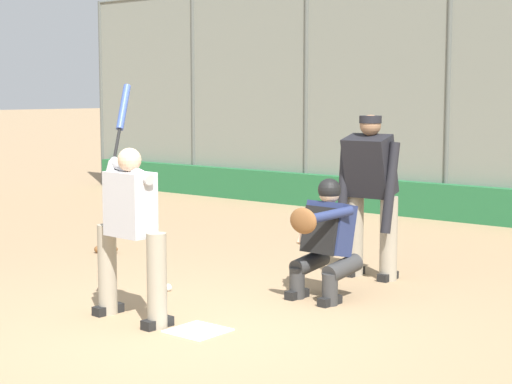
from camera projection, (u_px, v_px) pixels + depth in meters
name	position (u px, v px, depth m)	size (l,w,h in m)	color
ground_plane	(198.00, 331.00, 7.03)	(160.00, 160.00, 0.00)	#9E7F5B
home_plate_marker	(198.00, 331.00, 7.03)	(0.43, 0.43, 0.01)	white
bleachers_beyond	(489.00, 167.00, 15.77)	(13.11, 3.05, 1.80)	slate
batter_at_plate	(130.00, 227.00, 7.28)	(0.94, 0.63, 2.03)	gray
catcher_behind_plate	(324.00, 237.00, 8.07)	(0.61, 0.72, 1.15)	#333333
umpire_home	(370.00, 191.00, 8.93)	(0.70, 0.44, 1.73)	gray
spare_bat_by_padding	(327.00, 235.00, 11.61)	(0.31, 0.79, 0.07)	black
fielding_glove_on_dirt	(107.00, 249.00, 10.45)	(0.29, 0.22, 0.11)	brown
baseball_loose	(168.00, 288.00, 8.44)	(0.07, 0.07, 0.07)	white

